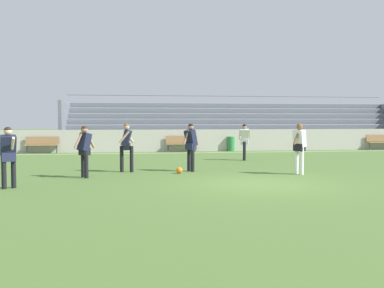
% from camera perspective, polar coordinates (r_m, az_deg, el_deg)
% --- Properties ---
extents(ground_plane, '(160.00, 160.00, 0.00)m').
position_cam_1_polar(ground_plane, '(13.36, 8.31, -4.92)').
color(ground_plane, '#4C6B30').
extents(field_line_sideline, '(44.00, 0.12, 0.01)m').
position_cam_1_polar(field_line_sideline, '(25.59, 0.01, -1.08)').
color(field_line_sideline, white).
rests_on(field_line_sideline, ground).
extents(sideline_wall, '(48.00, 0.16, 1.26)m').
position_cam_1_polar(sideline_wall, '(26.80, -0.40, 0.45)').
color(sideline_wall, '#BCB7AD').
rests_on(sideline_wall, ground).
extents(bleacher_stand, '(22.86, 5.08, 3.55)m').
position_cam_1_polar(bleacher_stand, '(30.89, 6.00, 2.51)').
color(bleacher_stand, '#9EA3AD').
rests_on(bleacher_stand, ground).
extents(bench_far_left, '(1.80, 0.40, 0.90)m').
position_cam_1_polar(bench_far_left, '(26.45, -1.30, 0.23)').
color(bench_far_left, '#99754C').
rests_on(bench_far_left, ground).
extents(bench_centre_sideline, '(1.80, 0.40, 0.90)m').
position_cam_1_polar(bench_centre_sideline, '(26.57, -17.98, 0.09)').
color(bench_centre_sideline, '#99754C').
rests_on(bench_centre_sideline, ground).
extents(bench_near_wall_gap, '(1.80, 0.40, 0.90)m').
position_cam_1_polar(bench_near_wall_gap, '(30.60, 22.24, 0.38)').
color(bench_near_wall_gap, '#99754C').
rests_on(bench_near_wall_gap, ground).
extents(trash_bin, '(0.45, 0.45, 0.85)m').
position_cam_1_polar(trash_bin, '(27.10, 4.82, 0.03)').
color(trash_bin, '#2D7F3D').
rests_on(trash_bin, ground).
extents(player_dark_dropping_back, '(0.56, 0.53, 1.70)m').
position_cam_1_polar(player_dark_dropping_back, '(16.33, -8.07, 0.11)').
color(player_dark_dropping_back, black).
rests_on(player_dark_dropping_back, ground).
extents(player_dark_deep_cover, '(0.63, 0.51, 1.70)m').
position_cam_1_polar(player_dark_deep_cover, '(16.38, -0.15, 0.14)').
color(player_dark_deep_cover, black).
rests_on(player_dark_deep_cover, ground).
extents(player_dark_challenging, '(0.67, 0.51, 1.64)m').
position_cam_1_polar(player_dark_challenging, '(15.00, -13.11, -0.36)').
color(player_dark_challenging, black).
rests_on(player_dark_challenging, ground).
extents(player_white_pressing_high, '(0.62, 0.48, 1.71)m').
position_cam_1_polar(player_white_pressing_high, '(15.92, 13.09, 0.02)').
color(player_white_pressing_high, white).
rests_on(player_white_pressing_high, ground).
extents(player_dark_on_ball, '(0.51, 0.68, 1.65)m').
position_cam_1_polar(player_dark_on_ball, '(13.24, -21.70, -0.91)').
color(player_dark_on_ball, black).
rests_on(player_dark_on_ball, ground).
extents(player_white_wide_left, '(0.59, 0.44, 1.63)m').
position_cam_1_polar(player_white_wide_left, '(20.99, 6.48, 0.63)').
color(player_white_wide_left, black).
rests_on(player_white_wide_left, ground).
extents(soccer_ball, '(0.22, 0.22, 0.22)m').
position_cam_1_polar(soccer_ball, '(15.81, -1.57, -3.26)').
color(soccer_ball, orange).
rests_on(soccer_ball, ground).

